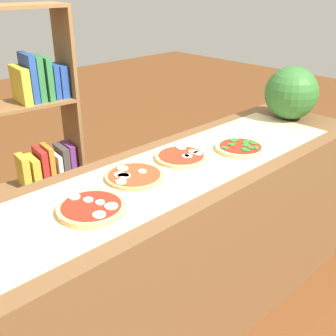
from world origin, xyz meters
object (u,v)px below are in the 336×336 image
Objects in this scene: watermelon at (291,93)px; bookshelf at (21,157)px; pizza_spinach_3 at (240,148)px; pizza_mozzarella_2 at (181,157)px; pizza_mozzarella_0 at (92,208)px; pizza_mozzarella_1 at (134,176)px.

bookshelf is at bearing 141.58° from watermelon.
bookshelf reaches higher than pizza_spinach_3.
pizza_mozzarella_2 is at bearing 156.20° from pizza_spinach_3.
watermelon is at bearing -1.29° from pizza_mozzarella_2.
pizza_mozzarella_2 is at bearing 10.58° from pizza_mozzarella_0.
pizza_mozzarella_1 is at bearing -179.45° from pizza_mozzarella_2.
pizza_spinach_3 is (0.28, -0.12, 0.00)m from pizza_mozzarella_2.
pizza_mozzarella_2 is 0.16× the size of bookshelf.
bookshelf reaches higher than watermelon.
watermelon is (0.87, -0.02, 0.14)m from pizza_mozzarella_2.
pizza_mozzarella_1 is 1.02× the size of pizza_spinach_3.
pizza_mozzarella_2 is 1.02m from bookshelf.
pizza_mozzarella_1 is at bearing 20.20° from pizza_mozzarella_0.
pizza_mozzarella_1 is 0.57m from pizza_spinach_3.
pizza_mozzarella_0 is 0.56m from pizza_mozzarella_2.
pizza_spinach_3 is (0.56, -0.12, 0.00)m from pizza_mozzarella_1.
pizza_mozzarella_0 is at bearing -169.42° from pizza_mozzarella_2.
watermelon is 0.20× the size of bookshelf.
pizza_spinach_3 reaches higher than pizza_mozzarella_2.
pizza_spinach_3 is at bearing -170.18° from watermelon.
pizza_mozzarella_0 reaches higher than pizza_mozzarella_1.
pizza_mozzarella_2 is 0.30m from pizza_spinach_3.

